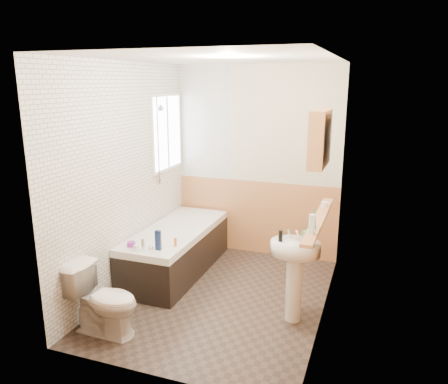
% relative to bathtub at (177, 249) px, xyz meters
% --- Properties ---
extents(floor, '(2.80, 2.80, 0.00)m').
position_rel_bathtub_xyz_m(floor, '(0.73, -0.46, -0.29)').
color(floor, '#2F2621').
rests_on(floor, ground).
extents(ceiling, '(2.80, 2.80, 0.00)m').
position_rel_bathtub_xyz_m(ceiling, '(0.73, -0.46, 2.21)').
color(ceiling, white).
rests_on(ceiling, ground).
extents(wall_back, '(2.20, 0.02, 2.50)m').
position_rel_bathtub_xyz_m(wall_back, '(0.73, 0.95, 0.96)').
color(wall_back, beige).
rests_on(wall_back, ground).
extents(wall_front, '(2.20, 0.02, 2.50)m').
position_rel_bathtub_xyz_m(wall_front, '(0.73, -1.87, 0.96)').
color(wall_front, beige).
rests_on(wall_front, ground).
extents(wall_left, '(0.02, 2.80, 2.50)m').
position_rel_bathtub_xyz_m(wall_left, '(-0.38, -0.46, 0.96)').
color(wall_left, beige).
rests_on(wall_left, ground).
extents(wall_right, '(0.02, 2.80, 2.50)m').
position_rel_bathtub_xyz_m(wall_right, '(1.84, -0.46, 0.96)').
color(wall_right, beige).
rests_on(wall_right, ground).
extents(wainscot_right, '(0.01, 2.80, 1.00)m').
position_rel_bathtub_xyz_m(wainscot_right, '(1.82, -0.46, 0.21)').
color(wainscot_right, tan).
rests_on(wainscot_right, wall_right).
extents(wainscot_front, '(2.20, 0.01, 1.00)m').
position_rel_bathtub_xyz_m(wainscot_front, '(0.73, -1.84, 0.21)').
color(wainscot_front, tan).
rests_on(wainscot_front, wall_front).
extents(wainscot_back, '(2.20, 0.01, 1.00)m').
position_rel_bathtub_xyz_m(wainscot_back, '(0.73, 0.93, 0.21)').
color(wainscot_back, tan).
rests_on(wainscot_back, wall_back).
extents(tile_cladding_left, '(0.01, 2.80, 2.50)m').
position_rel_bathtub_xyz_m(tile_cladding_left, '(-0.36, -0.46, 0.96)').
color(tile_cladding_left, white).
rests_on(tile_cladding_left, wall_left).
extents(tile_return_back, '(0.75, 0.01, 1.50)m').
position_rel_bathtub_xyz_m(tile_return_back, '(0.00, 0.93, 1.46)').
color(tile_return_back, white).
rests_on(tile_return_back, wall_back).
extents(window, '(0.03, 0.79, 0.99)m').
position_rel_bathtub_xyz_m(window, '(-0.33, 0.49, 1.36)').
color(window, white).
rests_on(window, wall_left).
extents(bathtub, '(0.70, 1.76, 0.70)m').
position_rel_bathtub_xyz_m(bathtub, '(0.00, 0.00, 0.00)').
color(bathtub, black).
rests_on(bathtub, floor).
extents(shower_riser, '(0.10, 0.07, 1.12)m').
position_rel_bathtub_xyz_m(shower_riser, '(-0.31, 0.22, 1.41)').
color(shower_riser, silver).
rests_on(shower_riser, wall_left).
extents(toilet, '(0.68, 0.39, 0.66)m').
position_rel_bathtub_xyz_m(toilet, '(-0.03, -1.46, 0.04)').
color(toilet, white).
rests_on(toilet, floor).
extents(sink, '(0.48, 0.39, 0.92)m').
position_rel_bathtub_xyz_m(sink, '(1.57, -0.64, 0.29)').
color(sink, white).
rests_on(sink, floor).
extents(pine_shelf, '(0.10, 1.46, 0.03)m').
position_rel_bathtub_xyz_m(pine_shelf, '(1.77, -0.60, 0.76)').
color(pine_shelf, tan).
rests_on(pine_shelf, wall_right).
extents(medicine_cabinet, '(0.14, 0.55, 0.49)m').
position_rel_bathtub_xyz_m(medicine_cabinet, '(1.74, -0.65, 1.51)').
color(medicine_cabinet, tan).
rests_on(medicine_cabinet, wall_right).
extents(foam_can, '(0.05, 0.05, 0.16)m').
position_rel_bathtub_xyz_m(foam_can, '(1.77, -1.06, 0.86)').
color(foam_can, silver).
rests_on(foam_can, pine_shelf).
extents(green_bottle, '(0.05, 0.05, 0.22)m').
position_rel_bathtub_xyz_m(green_bottle, '(1.77, -0.92, 0.88)').
color(green_bottle, '#388447').
rests_on(green_bottle, pine_shelf).
extents(black_jar, '(0.08, 0.08, 0.05)m').
position_rel_bathtub_xyz_m(black_jar, '(1.77, -0.20, 0.80)').
color(black_jar, silver).
rests_on(black_jar, pine_shelf).
extents(soap_bottle, '(0.17, 0.24, 0.10)m').
position_rel_bathtub_xyz_m(soap_bottle, '(1.70, -0.70, 0.58)').
color(soap_bottle, '#388447').
rests_on(soap_bottle, sink).
extents(clear_bottle, '(0.04, 0.04, 0.11)m').
position_rel_bathtub_xyz_m(clear_bottle, '(1.43, -0.68, 0.58)').
color(clear_bottle, black).
rests_on(clear_bottle, sink).
extents(blue_gel, '(0.06, 0.04, 0.21)m').
position_rel_bathtub_xyz_m(blue_gel, '(0.13, -0.69, 0.37)').
color(blue_gel, navy).
rests_on(blue_gel, bathtub).
extents(cream_jar, '(0.11, 0.11, 0.05)m').
position_rel_bathtub_xyz_m(cream_jar, '(-0.19, -0.70, 0.29)').
color(cream_jar, purple).
rests_on(cream_jar, bathtub).
extents(orange_bottle, '(0.04, 0.04, 0.09)m').
position_rel_bathtub_xyz_m(orange_bottle, '(0.26, -0.54, 0.31)').
color(orange_bottle, orange).
rests_on(orange_bottle, bathtub).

